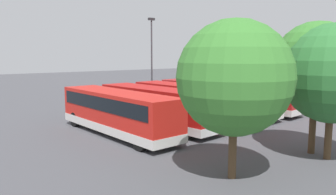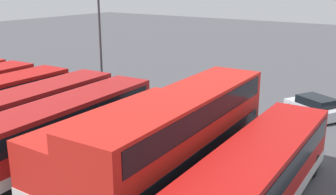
{
  "view_description": "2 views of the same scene",
  "coord_description": "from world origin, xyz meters",
  "px_view_note": "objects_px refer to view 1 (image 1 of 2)",
  "views": [
    {
      "loc": [
        23.76,
        29.36,
        5.45
      ],
      "look_at": [
        2.67,
        3.69,
        1.09
      ],
      "focal_mm": 35.06,
      "sensor_mm": 36.0,
      "label": 1
    },
    {
      "loc": [
        -17.63,
        22.97,
        8.93
      ],
      "look_at": [
        -2.48,
        1.27,
        1.26
      ],
      "focal_mm": 42.54,
      "sensor_mm": 36.0,
      "label": 2
    }
  ],
  "objects_px": {
    "bus_single_deck_far_end": "(117,111)",
    "bus_double_decker_second": "(287,82)",
    "bus_single_deck_fourth": "(240,94)",
    "bus_single_deck_fifth": "(216,97)",
    "car_hatchback_silver": "(205,87)",
    "bus_single_deck_third": "(264,92)",
    "bus_single_deck_seventh": "(157,106)",
    "bus_single_deck_near_end": "(298,87)",
    "bus_single_deck_sixth": "(191,102)",
    "lamp_post_tall": "(152,56)"
  },
  "relations": [
    {
      "from": "bus_single_deck_fifth",
      "to": "bus_single_deck_seventh",
      "type": "relative_size",
      "value": 1.06
    },
    {
      "from": "bus_single_deck_third",
      "to": "bus_single_deck_seventh",
      "type": "relative_size",
      "value": 0.89
    },
    {
      "from": "bus_double_decker_second",
      "to": "bus_single_deck_seventh",
      "type": "xyz_separation_m",
      "value": [
        18.09,
        -0.02,
        -0.83
      ]
    },
    {
      "from": "bus_single_deck_third",
      "to": "bus_single_deck_fifth",
      "type": "distance_m",
      "value": 6.99
    },
    {
      "from": "bus_single_deck_third",
      "to": "bus_single_deck_fourth",
      "type": "xyz_separation_m",
      "value": [
        3.63,
        -0.23,
        0.0
      ]
    },
    {
      "from": "bus_double_decker_second",
      "to": "bus_single_deck_fourth",
      "type": "relative_size",
      "value": 0.99
    },
    {
      "from": "bus_single_deck_far_end",
      "to": "bus_single_deck_fifth",
      "type": "bearing_deg",
      "value": -176.0
    },
    {
      "from": "bus_single_deck_fifth",
      "to": "car_hatchback_silver",
      "type": "height_order",
      "value": "bus_single_deck_fifth"
    },
    {
      "from": "bus_single_deck_sixth",
      "to": "bus_double_decker_second",
      "type": "bearing_deg",
      "value": -179.63
    },
    {
      "from": "bus_double_decker_second",
      "to": "car_hatchback_silver",
      "type": "height_order",
      "value": "bus_double_decker_second"
    },
    {
      "from": "bus_double_decker_second",
      "to": "car_hatchback_silver",
      "type": "bearing_deg",
      "value": -97.12
    },
    {
      "from": "bus_single_deck_seventh",
      "to": "bus_single_deck_far_end",
      "type": "distance_m",
      "value": 3.56
    },
    {
      "from": "bus_single_deck_fourth",
      "to": "car_hatchback_silver",
      "type": "xyz_separation_m",
      "value": [
        -9.3,
        -13.61,
        -0.92
      ]
    },
    {
      "from": "bus_single_deck_fifth",
      "to": "lamp_post_tall",
      "type": "height_order",
      "value": "lamp_post_tall"
    },
    {
      "from": "bus_single_deck_fifth",
      "to": "bus_single_deck_seventh",
      "type": "distance_m",
      "value": 7.21
    },
    {
      "from": "bus_single_deck_near_end",
      "to": "bus_single_deck_seventh",
      "type": "distance_m",
      "value": 21.37
    },
    {
      "from": "bus_single_deck_fifth",
      "to": "car_hatchback_silver",
      "type": "distance_m",
      "value": 18.58
    },
    {
      "from": "bus_single_deck_fifth",
      "to": "lamp_post_tall",
      "type": "bearing_deg",
      "value": -78.32
    },
    {
      "from": "bus_single_deck_sixth",
      "to": "bus_single_deck_far_end",
      "type": "xyz_separation_m",
      "value": [
        7.08,
        0.1,
        -0.0
      ]
    },
    {
      "from": "bus_single_deck_near_end",
      "to": "car_hatchback_silver",
      "type": "relative_size",
      "value": 2.8
    },
    {
      "from": "bus_single_deck_far_end",
      "to": "lamp_post_tall",
      "type": "bearing_deg",
      "value": -137.68
    },
    {
      "from": "bus_double_decker_second",
      "to": "bus_single_deck_third",
      "type": "xyz_separation_m",
      "value": [
        3.91,
        -0.28,
        -0.83
      ]
    },
    {
      "from": "car_hatchback_silver",
      "to": "bus_single_deck_third",
      "type": "bearing_deg",
      "value": 67.71
    },
    {
      "from": "bus_single_deck_far_end",
      "to": "bus_single_deck_fourth",
      "type": "bearing_deg",
      "value": -177.16
    },
    {
      "from": "bus_single_deck_fourth",
      "to": "bus_single_deck_fifth",
      "type": "height_order",
      "value": "same"
    },
    {
      "from": "bus_single_deck_fifth",
      "to": "bus_single_deck_sixth",
      "type": "height_order",
      "value": "same"
    },
    {
      "from": "bus_single_deck_fifth",
      "to": "bus_single_deck_seventh",
      "type": "bearing_deg",
      "value": 4.36
    },
    {
      "from": "bus_single_deck_sixth",
      "to": "car_hatchback_silver",
      "type": "relative_size",
      "value": 2.8
    },
    {
      "from": "bus_single_deck_near_end",
      "to": "lamp_post_tall",
      "type": "bearing_deg",
      "value": -25.93
    },
    {
      "from": "bus_single_deck_third",
      "to": "car_hatchback_silver",
      "type": "relative_size",
      "value": 2.34
    },
    {
      "from": "bus_single_deck_near_end",
      "to": "bus_single_deck_seventh",
      "type": "relative_size",
      "value": 1.06
    },
    {
      "from": "bus_single_deck_sixth",
      "to": "lamp_post_tall",
      "type": "height_order",
      "value": "lamp_post_tall"
    },
    {
      "from": "car_hatchback_silver",
      "to": "bus_single_deck_seventh",
      "type": "bearing_deg",
      "value": 35.4
    },
    {
      "from": "bus_single_deck_third",
      "to": "bus_single_deck_fifth",
      "type": "relative_size",
      "value": 0.84
    },
    {
      "from": "bus_single_deck_far_end",
      "to": "bus_single_deck_seventh",
      "type": "bearing_deg",
      "value": -176.71
    },
    {
      "from": "bus_single_deck_third",
      "to": "lamp_post_tall",
      "type": "relative_size",
      "value": 1.1
    },
    {
      "from": "bus_single_deck_sixth",
      "to": "bus_single_deck_fifth",
      "type": "bearing_deg",
      "value": -169.83
    },
    {
      "from": "bus_single_deck_sixth",
      "to": "car_hatchback_silver",
      "type": "height_order",
      "value": "bus_single_deck_sixth"
    },
    {
      "from": "bus_single_deck_far_end",
      "to": "bus_double_decker_second",
      "type": "bearing_deg",
      "value": -179.5
    },
    {
      "from": "bus_single_deck_fourth",
      "to": "bus_single_deck_sixth",
      "type": "height_order",
      "value": "same"
    },
    {
      "from": "bus_single_deck_third",
      "to": "lamp_post_tall",
      "type": "distance_m",
      "value": 12.21
    },
    {
      "from": "bus_single_deck_seventh",
      "to": "car_hatchback_silver",
      "type": "distance_m",
      "value": 24.38
    },
    {
      "from": "bus_single_deck_fourth",
      "to": "bus_single_deck_far_end",
      "type": "xyz_separation_m",
      "value": [
        14.11,
        0.7,
        -0.0
      ]
    },
    {
      "from": "lamp_post_tall",
      "to": "bus_double_decker_second",
      "type": "bearing_deg",
      "value": 146.77
    },
    {
      "from": "bus_single_deck_sixth",
      "to": "lamp_post_tall",
      "type": "xyz_separation_m",
      "value": [
        -2.09,
        -8.26,
        3.67
      ]
    },
    {
      "from": "bus_single_deck_third",
      "to": "bus_single_deck_seventh",
      "type": "bearing_deg",
      "value": 1.06
    },
    {
      "from": "car_hatchback_silver",
      "to": "bus_double_decker_second",
      "type": "bearing_deg",
      "value": 82.88
    },
    {
      "from": "bus_single_deck_fourth",
      "to": "bus_single_deck_seventh",
      "type": "height_order",
      "value": "same"
    },
    {
      "from": "bus_single_deck_near_end",
      "to": "bus_double_decker_second",
      "type": "relative_size",
      "value": 1.01
    },
    {
      "from": "bus_single_deck_near_end",
      "to": "bus_single_deck_fifth",
      "type": "relative_size",
      "value": 1.0
    }
  ]
}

